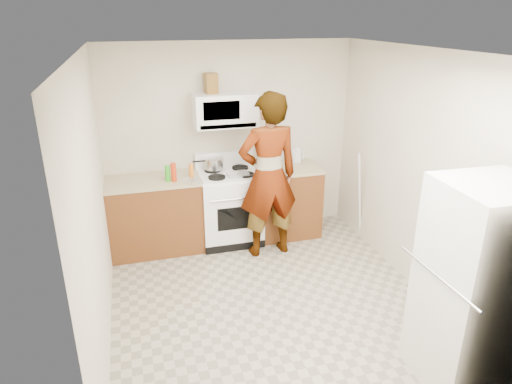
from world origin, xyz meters
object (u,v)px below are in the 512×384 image
object	(u,v)px
fridge	(476,288)
kettle	(296,156)
microwave	(225,110)
saucepan	(214,163)
person	(268,176)
gas_range	(229,206)

from	to	relation	value
fridge	kettle	size ratio (longest dim) A/B	10.21
microwave	saucepan	distance (m)	0.70
kettle	person	bearing A→B (deg)	-121.19
person	kettle	size ratio (longest dim) A/B	12.05
saucepan	fridge	bearing A→B (deg)	-64.87
person	fridge	xyz separation A→B (m)	(0.90, -2.45, -0.15)
microwave	kettle	xyz separation A→B (m)	(0.97, 0.07, -0.68)
gas_range	saucepan	world-z (taller)	gas_range
gas_range	kettle	bearing A→B (deg)	11.61
gas_range	kettle	world-z (taller)	gas_range
microwave	person	bearing A→B (deg)	-56.83
gas_range	microwave	bearing A→B (deg)	90.00
microwave	fridge	world-z (taller)	microwave
fridge	saucepan	xyz separation A→B (m)	(-1.44, 3.06, 0.17)
person	kettle	xyz separation A→B (m)	(0.60, 0.65, 0.02)
microwave	kettle	distance (m)	1.19
fridge	kettle	xyz separation A→B (m)	(-0.30, 3.11, 0.17)
microwave	fridge	size ratio (longest dim) A/B	0.45
fridge	saucepan	size ratio (longest dim) A/B	6.97
gas_range	person	xyz separation A→B (m)	(0.38, -0.45, 0.52)
fridge	gas_range	bearing A→B (deg)	115.91
gas_range	kettle	distance (m)	1.13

